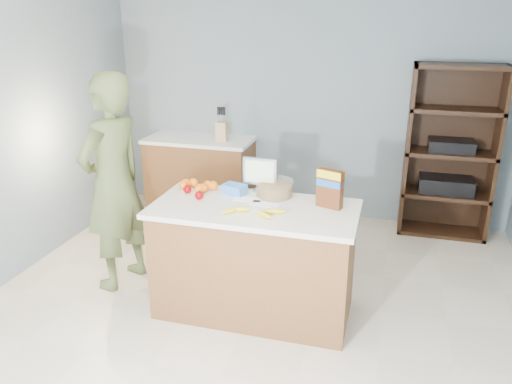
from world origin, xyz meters
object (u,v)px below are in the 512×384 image
(counter_peninsula, at_px, (254,264))
(cereal_box, at_px, (330,186))
(person, at_px, (113,184))
(tv, at_px, (260,173))
(shelving_unit, at_px, (449,155))

(counter_peninsula, height_order, cereal_box, cereal_box)
(counter_peninsula, bearing_deg, person, 174.37)
(counter_peninsula, distance_m, person, 1.37)
(person, relative_size, tv, 6.57)
(shelving_unit, height_order, cereal_box, shelving_unit)
(tv, bearing_deg, counter_peninsula, -81.92)
(counter_peninsula, relative_size, shelving_unit, 0.87)
(cereal_box, bearing_deg, shelving_unit, 62.19)
(cereal_box, bearing_deg, tv, 161.82)
(shelving_unit, xyz_separation_m, person, (-2.81, -1.92, 0.06))
(shelving_unit, bearing_deg, counter_peninsula, -127.11)
(person, distance_m, tv, 1.24)
(counter_peninsula, height_order, person, person)
(person, xyz_separation_m, cereal_box, (1.81, 0.02, 0.14))
(counter_peninsula, bearing_deg, cereal_box, 14.75)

